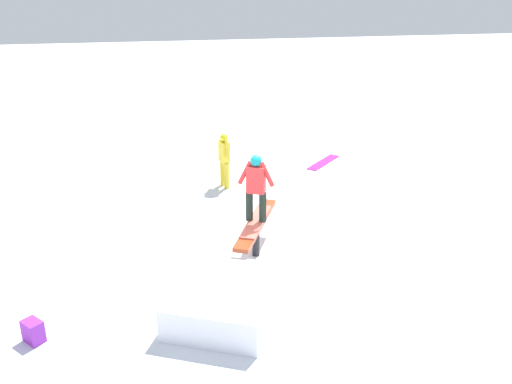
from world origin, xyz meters
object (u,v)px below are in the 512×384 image
bystander_yellow (224,157)px  loose_snowboard_magenta (323,162)px  main_rider_on_rail (256,190)px  rail_feature (256,227)px  backpack_on_snow (33,331)px

bystander_yellow → loose_snowboard_magenta: size_ratio=0.94×
main_rider_on_rail → bystander_yellow: size_ratio=1.07×
rail_feature → main_rider_on_rail: main_rider_on_rail is taller
main_rider_on_rail → loose_snowboard_magenta: main_rider_on_rail is taller
main_rider_on_rail → loose_snowboard_magenta: size_ratio=1.01×
rail_feature → loose_snowboard_magenta: bearing=-5.5°
loose_snowboard_magenta → rail_feature: bearing=13.7°
backpack_on_snow → main_rider_on_rail: bearing=-103.0°
backpack_on_snow → rail_feature: bearing=-103.0°
rail_feature → main_rider_on_rail: (0.00, 0.00, 0.74)m
rail_feature → backpack_on_snow: 4.19m
backpack_on_snow → loose_snowboard_magenta: bearing=-84.8°
main_rider_on_rail → bystander_yellow: bearing=25.4°
bystander_yellow → backpack_on_snow: size_ratio=3.96×
bystander_yellow → main_rider_on_rail: bearing=-13.7°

